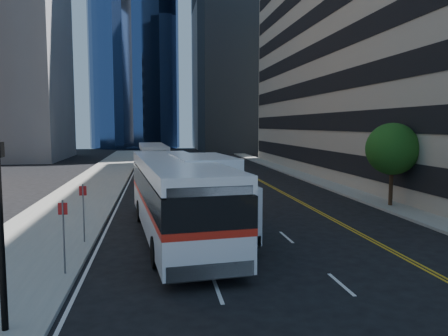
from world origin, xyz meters
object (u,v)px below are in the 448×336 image
bus_front (176,195)px  bus_rear (153,158)px  box_truck (207,194)px  street_tree (392,149)px  lamp_post (0,226)px

bus_front → bus_rear: 26.57m
bus_front → box_truck: (1.43, 0.18, -0.03)m
street_tree → lamp_post: street_tree is taller
box_truck → lamp_post: bearing=-129.7°
street_tree → lamp_post: 22.82m
street_tree → bus_rear: size_ratio=0.42×
lamp_post → bus_rear: 35.53m
bus_front → street_tree: bearing=14.9°
box_truck → bus_rear: bearing=89.8°
lamp_post → bus_front: bearing=62.7°
bus_rear → box_truck: bearing=-87.6°
bus_front → box_truck: box_truck is taller
lamp_post → bus_front: size_ratio=0.33×
bus_rear → street_tree: bearing=-58.9°
lamp_post → box_truck: bearing=56.4°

